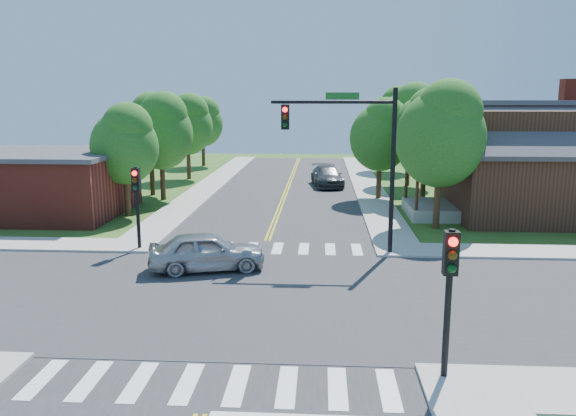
# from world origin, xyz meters

# --- Properties ---
(ground) EXTENTS (100.00, 100.00, 0.00)m
(ground) POSITION_xyz_m (0.00, 0.00, 0.00)
(ground) COLOR #375119
(ground) RESTS_ON ground
(road_ns) EXTENTS (10.00, 90.00, 0.04)m
(road_ns) POSITION_xyz_m (0.00, 0.00, 0.02)
(road_ns) COLOR #2D2D30
(road_ns) RESTS_ON ground
(road_ew) EXTENTS (90.00, 10.00, 0.04)m
(road_ew) POSITION_xyz_m (0.00, 0.00, 0.03)
(road_ew) COLOR #2D2D30
(road_ew) RESTS_ON ground
(intersection_patch) EXTENTS (10.20, 10.20, 0.06)m
(intersection_patch) POSITION_xyz_m (0.00, 0.00, 0.00)
(intersection_patch) COLOR #2D2D30
(intersection_patch) RESTS_ON ground
(sidewalk_ne) EXTENTS (40.00, 40.00, 0.14)m
(sidewalk_ne) POSITION_xyz_m (15.82, 15.82, 0.07)
(sidewalk_ne) COLOR #9E9B93
(sidewalk_ne) RESTS_ON ground
(sidewalk_nw) EXTENTS (40.00, 40.00, 0.14)m
(sidewalk_nw) POSITION_xyz_m (-15.82, 15.82, 0.07)
(sidewalk_nw) COLOR #9E9B93
(sidewalk_nw) RESTS_ON ground
(crosswalk_north) EXTENTS (8.85, 2.00, 0.01)m
(crosswalk_north) POSITION_xyz_m (0.00, 6.20, 0.05)
(crosswalk_north) COLOR white
(crosswalk_north) RESTS_ON ground
(crosswalk_south) EXTENTS (8.85, 2.00, 0.01)m
(crosswalk_south) POSITION_xyz_m (0.00, -6.20, 0.05)
(crosswalk_south) COLOR white
(crosswalk_south) RESTS_ON ground
(centerline) EXTENTS (0.30, 90.00, 0.01)m
(centerline) POSITION_xyz_m (0.00, 0.00, 0.05)
(centerline) COLOR yellow
(centerline) RESTS_ON ground
(signal_mast_ne) EXTENTS (5.30, 0.42, 7.20)m
(signal_mast_ne) POSITION_xyz_m (3.91, 5.59, 4.85)
(signal_mast_ne) COLOR black
(signal_mast_ne) RESTS_ON ground
(signal_pole_se) EXTENTS (0.34, 0.42, 3.80)m
(signal_pole_se) POSITION_xyz_m (5.60, -5.62, 2.66)
(signal_pole_se) COLOR black
(signal_pole_se) RESTS_ON ground
(signal_pole_nw) EXTENTS (0.34, 0.42, 3.80)m
(signal_pole_nw) POSITION_xyz_m (-5.60, 5.58, 2.66)
(signal_pole_nw) COLOR black
(signal_pole_nw) RESTS_ON ground
(house_ne) EXTENTS (13.05, 8.80, 7.11)m
(house_ne) POSITION_xyz_m (15.11, 14.23, 3.33)
(house_ne) COLOR #321E11
(house_ne) RESTS_ON ground
(building_nw) EXTENTS (10.40, 8.40, 3.73)m
(building_nw) POSITION_xyz_m (-14.20, 13.20, 1.88)
(building_nw) COLOR maroon
(building_nw) RESTS_ON ground
(tree_e_a) EXTENTS (4.56, 4.33, 7.76)m
(tree_e_a) POSITION_xyz_m (8.70, 10.77, 5.08)
(tree_e_a) COLOR #382314
(tree_e_a) RESTS_ON ground
(tree_e_b) EXTENTS (4.40, 4.18, 7.47)m
(tree_e_b) POSITION_xyz_m (9.23, 17.88, 4.89)
(tree_e_b) COLOR #382314
(tree_e_b) RESTS_ON ground
(tree_e_c) EXTENTS (4.69, 4.46, 7.98)m
(tree_e_c) POSITION_xyz_m (9.37, 25.49, 5.23)
(tree_e_c) COLOR #382314
(tree_e_c) RESTS_ON ground
(tree_e_d) EXTENTS (4.63, 4.40, 7.87)m
(tree_e_d) POSITION_xyz_m (9.36, 34.45, 5.15)
(tree_e_d) COLOR #382314
(tree_e_d) RESTS_ON ground
(tree_w_a) EXTENTS (3.86, 3.67, 6.56)m
(tree_w_a) POSITION_xyz_m (-8.61, 12.97, 4.29)
(tree_w_a) COLOR #382314
(tree_w_a) RESTS_ON ground
(tree_w_b) EXTENTS (4.24, 4.03, 7.20)m
(tree_w_b) POSITION_xyz_m (-9.27, 20.06, 4.72)
(tree_w_b) COLOR #382314
(tree_w_b) RESTS_ON ground
(tree_w_c) EXTENTS (4.23, 4.02, 7.19)m
(tree_w_c) POSITION_xyz_m (-8.58, 28.14, 4.71)
(tree_w_c) COLOR #382314
(tree_w_c) RESTS_ON ground
(tree_w_d) EXTENTS (4.07, 3.86, 6.91)m
(tree_w_d) POSITION_xyz_m (-9.24, 37.26, 4.53)
(tree_w_d) COLOR #382314
(tree_w_d) RESTS_ON ground
(tree_house) EXTENTS (4.02, 3.82, 6.84)m
(tree_house) POSITION_xyz_m (6.50, 19.14, 4.48)
(tree_house) COLOR #382314
(tree_house) RESTS_ON ground
(tree_bldg) EXTENTS (4.25, 4.04, 7.22)m
(tree_bldg) POSITION_xyz_m (-8.01, 18.27, 4.73)
(tree_bldg) COLOR #382314
(tree_bldg) RESTS_ON ground
(car_silver) EXTENTS (3.98, 5.43, 1.55)m
(car_silver) POSITION_xyz_m (-1.93, 2.79, 0.78)
(car_silver) COLOR #ABAEB2
(car_silver) RESTS_ON ground
(car_dgrey) EXTENTS (3.46, 5.77, 1.52)m
(car_dgrey) POSITION_xyz_m (3.00, 24.71, 0.76)
(car_dgrey) COLOR #34373A
(car_dgrey) RESTS_ON ground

